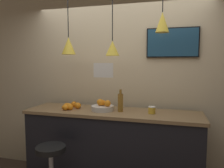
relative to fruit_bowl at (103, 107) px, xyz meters
The scene contains 11 objects.
back_wall 0.56m from the fruit_bowl, 73.93° to the left, with size 8.00×0.06×2.90m.
service_counter 0.59m from the fruit_bowl, ahead, with size 2.26×0.61×1.06m.
fruit_bowl is the anchor object (origin of this frame).
orange_pile 0.45m from the fruit_bowl, behind, with size 0.23×0.30×0.09m.
juice_bottle 0.25m from the fruit_bowl, ahead, with size 0.07×0.07×0.29m.
spread_jar 0.63m from the fruit_bowl, ahead, with size 0.09×0.09×0.09m.
pendant_lamp_left 0.94m from the fruit_bowl, behind, with size 0.19×0.19×1.01m.
pendant_lamp_middle 0.77m from the fruit_bowl, 13.92° to the left, with size 0.18×0.18×1.03m.
pendant_lamp_right 1.28m from the fruit_bowl, ahead, with size 0.16×0.16×0.76m.
mounted_tv 1.25m from the fruit_bowl, 23.71° to the left, with size 0.67×0.04×0.39m.
hanging_menu_board 0.53m from the fruit_bowl, 69.63° to the right, with size 0.24×0.01×0.17m.
Camera 1 is at (0.75, -2.06, 1.69)m, focal length 35.00 mm.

